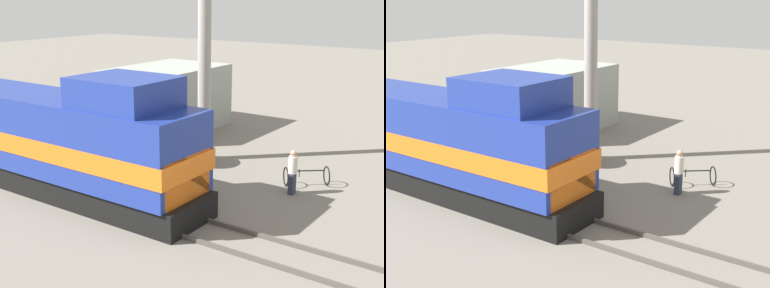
% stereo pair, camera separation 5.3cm
% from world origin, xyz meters
% --- Properties ---
extents(ground_plane, '(120.00, 120.00, 0.00)m').
position_xyz_m(ground_plane, '(0.00, 0.00, 0.00)').
color(ground_plane, slate).
extents(rail_near, '(0.08, 29.83, 0.15)m').
position_xyz_m(rail_near, '(-0.72, 0.00, 0.07)').
color(rail_near, '#4C4742').
rests_on(rail_near, ground_plane).
extents(rail_far, '(0.08, 29.83, 0.15)m').
position_xyz_m(rail_far, '(0.72, 0.00, 0.07)').
color(rail_far, '#4C4742').
rests_on(rail_far, ground_plane).
extents(locomotive, '(2.85, 14.23, 4.65)m').
position_xyz_m(locomotive, '(0.00, 4.08, 1.96)').
color(locomotive, black).
rests_on(locomotive, ground_plane).
extents(utility_pole, '(1.80, 0.57, 9.17)m').
position_xyz_m(utility_pole, '(6.39, 1.43, 4.62)').
color(utility_pole, '#9E998E').
rests_on(utility_pole, ground_plane).
extents(vendor_umbrella, '(1.85, 1.85, 2.07)m').
position_xyz_m(vendor_umbrella, '(5.06, 1.98, 1.86)').
color(vendor_umbrella, '#4C4C4C').
rests_on(vendor_umbrella, ground_plane).
extents(billboard_sign, '(2.38, 0.12, 3.35)m').
position_xyz_m(billboard_sign, '(4.92, 5.00, 2.46)').
color(billboard_sign, '#595959').
rests_on(billboard_sign, ground_plane).
extents(shrub_cluster, '(0.85, 0.85, 0.85)m').
position_xyz_m(shrub_cluster, '(5.58, 2.76, 0.42)').
color(shrub_cluster, '#236028').
rests_on(shrub_cluster, ground_plane).
extents(person_bystander, '(0.34, 0.34, 1.72)m').
position_xyz_m(person_bystander, '(4.70, -3.71, 0.93)').
color(person_bystander, '#2D3347').
rests_on(person_bystander, ground_plane).
extents(bicycle, '(1.65, 1.78, 0.77)m').
position_xyz_m(bicycle, '(5.85, -3.77, 0.39)').
color(bicycle, black).
rests_on(bicycle, ground_plane).
extents(building_block_distant, '(6.57, 4.34, 3.42)m').
position_xyz_m(building_block_distant, '(9.83, 6.25, 1.71)').
color(building_block_distant, '#999E93').
rests_on(building_block_distant, ground_plane).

